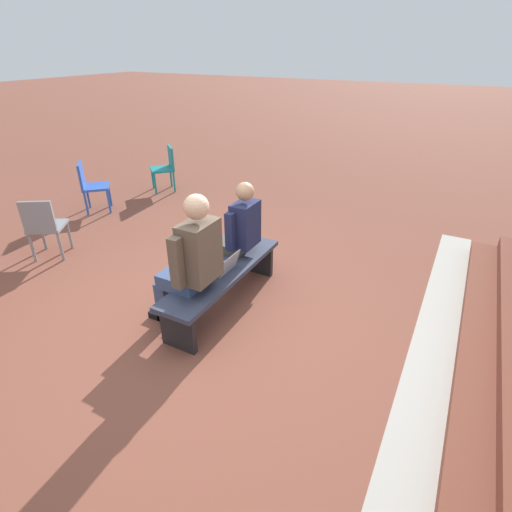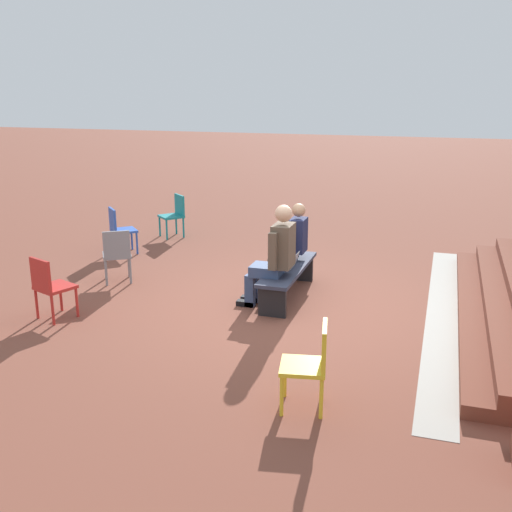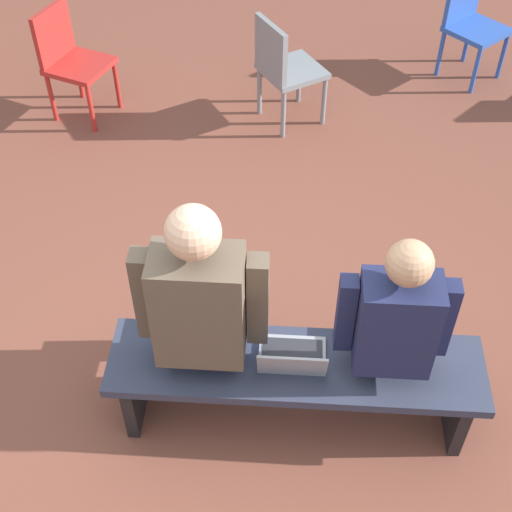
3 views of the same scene
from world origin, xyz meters
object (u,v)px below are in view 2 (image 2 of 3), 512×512
object	(u,v)px
person_adult	(275,254)
laptop	(289,264)
plastic_chair_far_right	(119,228)
plastic_chair_far_left	(175,213)
person_student	(291,243)
plastic_chair_foreground	(312,361)
plastic_chair_near_bench_left	(50,284)
plastic_chair_mid_courtyard	(117,252)
bench	(288,273)

from	to	relation	value
person_adult	laptop	distance (m)	0.49
plastic_chair_far_right	plastic_chair_far_left	size ratio (longest dim) A/B	1.00
person_student	plastic_chair_foreground	world-z (taller)	person_student
plastic_chair_near_bench_left	plastic_chair_mid_courtyard	world-z (taller)	same
plastic_chair_far_left	plastic_chair_foreground	size ratio (longest dim) A/B	1.00
plastic_chair_far_right	plastic_chair_far_left	world-z (taller)	same
plastic_chair_foreground	plastic_chair_near_bench_left	bearing A→B (deg)	-107.41
bench	plastic_chair_near_bench_left	bearing A→B (deg)	-56.74
person_student	person_adult	size ratio (longest dim) A/B	0.91
plastic_chair_far_left	plastic_chair_mid_courtyard	xyz separation A→B (m)	(2.96, 0.42, 0.00)
bench	person_student	size ratio (longest dim) A/B	1.39
bench	plastic_chair_mid_courtyard	bearing A→B (deg)	-86.61
person_adult	plastic_chair_far_left	distance (m)	4.43
bench	laptop	distance (m)	0.15
person_adult	plastic_chair_mid_courtyard	size ratio (longest dim) A/B	1.70
bench	person_student	distance (m)	0.54
plastic_chair_far_right	plastic_chair_near_bench_left	world-z (taller)	same
plastic_chair_foreground	plastic_chair_far_right	bearing A→B (deg)	-133.57
person_student	plastic_chair_far_left	distance (m)	3.85
laptop	person_adult	bearing A→B (deg)	-11.51
plastic_chair_near_bench_left	plastic_chair_mid_courtyard	size ratio (longest dim) A/B	1.00
laptop	plastic_chair_mid_courtyard	bearing A→B (deg)	-87.07
plastic_chair_near_bench_left	plastic_chair_far_left	size ratio (longest dim) A/B	1.00
plastic_chair_near_bench_left	plastic_chair_mid_courtyard	xyz separation A→B (m)	(-1.61, 0.04, 0.00)
laptop	plastic_chair_mid_courtyard	distance (m)	2.67
bench	laptop	xyz separation A→B (m)	(0.02, 0.01, 0.15)
person_student	plastic_chair_mid_courtyard	world-z (taller)	person_student
person_student	plastic_chair_far_right	distance (m)	3.54
person_student	laptop	distance (m)	0.49
person_adult	laptop	size ratio (longest dim) A/B	4.46
plastic_chair_mid_courtyard	laptop	bearing A→B (deg)	92.93
person_adult	plastic_chair_foreground	bearing A→B (deg)	23.17
person_student	person_adult	xyz separation A→B (m)	(0.85, -0.01, 0.06)
bench	person_adult	xyz separation A→B (m)	(0.44, -0.07, 0.40)
laptop	plastic_chair_far_right	size ratio (longest dim) A/B	0.38
laptop	plastic_chair_foreground	distance (m)	3.06
bench	person_adult	distance (m)	0.59
person_student	laptop	xyz separation A→B (m)	(0.44, 0.08, -0.20)
plastic_chair_near_bench_left	plastic_chair_foreground	distance (m)	3.86
plastic_chair_far_right	plastic_chair_near_bench_left	distance (m)	3.19
person_adult	plastic_chair_foreground	world-z (taller)	person_adult
plastic_chair_far_right	laptop	bearing A→B (deg)	68.86
bench	plastic_chair_near_bench_left	world-z (taller)	plastic_chair_near_bench_left
plastic_chair_near_bench_left	bench	bearing A→B (deg)	123.26
plastic_chair_far_right	person_adult	bearing A→B (deg)	62.61
plastic_chair_near_bench_left	plastic_chair_far_right	bearing A→B (deg)	-165.80
laptop	plastic_chair_foreground	world-z (taller)	plastic_chair_foreground
plastic_chair_far_left	person_adult	bearing A→B (deg)	42.87
plastic_chair_far_left	plastic_chair_foreground	world-z (taller)	same
person_student	plastic_chair_mid_courtyard	size ratio (longest dim) A/B	1.54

